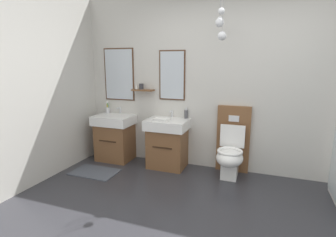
{
  "coord_description": "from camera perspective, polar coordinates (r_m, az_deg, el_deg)",
  "views": [
    {
      "loc": [
        0.49,
        -2.17,
        1.61
      ],
      "look_at": [
        -0.86,
        1.48,
        0.79
      ],
      "focal_mm": 28.0,
      "sensor_mm": 36.0,
      "label": 1
    }
  ],
  "objects": [
    {
      "name": "vanity_sink_left",
      "position": [
        4.51,
        -11.45,
        -3.83
      ],
      "size": [
        0.63,
        0.51,
        0.76
      ],
      "color": "brown",
      "rests_on": "ground"
    },
    {
      "name": "tap_on_right_sink",
      "position": [
        4.17,
        0.78,
        1.23
      ],
      "size": [
        0.03,
        0.13,
        0.11
      ],
      "color": "silver",
      "rests_on": "vanity_sink_right"
    },
    {
      "name": "folded_hand_towel",
      "position": [
        3.88,
        -1.45,
        -0.3
      ],
      "size": [
        0.22,
        0.16,
        0.04
      ],
      "primitive_type": "cube",
      "color": "white",
      "rests_on": "vanity_sink_right"
    },
    {
      "name": "wall_back",
      "position": [
        3.99,
        13.1,
        7.59
      ],
      "size": [
        4.89,
        0.61,
        2.65
      ],
      "color": "beige",
      "rests_on": "ground"
    },
    {
      "name": "tap_on_left_sink",
      "position": [
        4.57,
        -10.45,
        1.97
      ],
      "size": [
        0.03,
        0.13,
        0.11
      ],
      "color": "silver",
      "rests_on": "vanity_sink_left"
    },
    {
      "name": "soap_dispenser",
      "position": [
        4.1,
        3.98,
        1.0
      ],
      "size": [
        0.06,
        0.06,
        0.17
      ],
      "color": "#4C4C51",
      "rests_on": "vanity_sink_right"
    },
    {
      "name": "bath_mat",
      "position": [
        4.17,
        -15.64,
        -11.14
      ],
      "size": [
        0.68,
        0.44,
        0.01
      ],
      "primitive_type": "cube",
      "color": "#474C56",
      "rests_on": "ground"
    },
    {
      "name": "vanity_sink_right",
      "position": [
        4.11,
        -0.11,
        -5.15
      ],
      "size": [
        0.63,
        0.51,
        0.76
      ],
      "color": "brown",
      "rests_on": "ground"
    },
    {
      "name": "toothbrush_cup",
      "position": [
        4.68,
        -12.98,
        1.93
      ],
      "size": [
        0.07,
        0.07,
        0.21
      ],
      "color": "silver",
      "rests_on": "vanity_sink_left"
    },
    {
      "name": "toilet",
      "position": [
        3.91,
        13.6,
        -6.78
      ],
      "size": [
        0.48,
        0.62,
        1.0
      ],
      "color": "brown",
      "rests_on": "ground"
    },
    {
      "name": "wall_left",
      "position": [
        3.61,
        -32.72,
        5.55
      ],
      "size": [
        0.12,
        3.69,
        2.65
      ],
      "primitive_type": "cube",
      "color": "beige",
      "rests_on": "ground"
    }
  ]
}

